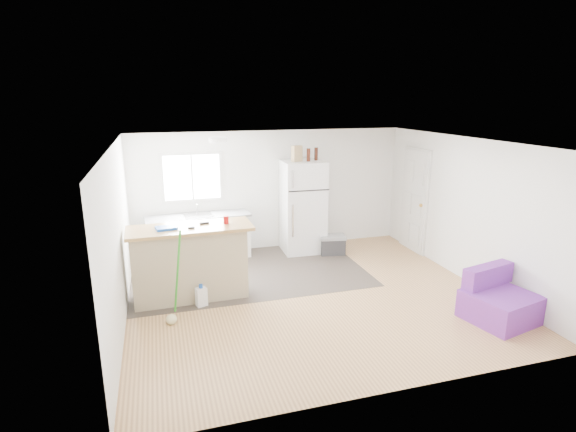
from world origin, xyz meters
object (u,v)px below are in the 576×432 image
(cooler, at_px, (332,244))
(red_cup, at_px, (226,220))
(peninsula, at_px, (190,262))
(mop, at_px, (173,307))
(cardboard_box, at_px, (297,154))
(purple_seat, at_px, (498,302))
(refrigerator, at_px, (303,207))
(bottle_right, at_px, (316,154))
(blue_tray, at_px, (166,228))
(kitchen_cabinets, at_px, (199,237))
(bottle_left, at_px, (308,155))
(cleaner_jug, at_px, (201,297))

(cooler, bearing_deg, red_cup, -141.51)
(peninsula, distance_m, mop, 0.89)
(peninsula, distance_m, cardboard_box, 3.07)
(cooler, height_order, purple_seat, purple_seat)
(purple_seat, bearing_deg, refrigerator, 103.00)
(cardboard_box, xyz_separation_m, bottle_right, (0.41, 0.04, -0.02))
(purple_seat, height_order, bottle_right, bottle_right)
(cardboard_box, bearing_deg, refrigerator, 10.38)
(blue_tray, relative_size, cardboard_box, 1.00)
(peninsula, relative_size, purple_seat, 1.85)
(kitchen_cabinets, height_order, bottle_left, bottle_left)
(kitchen_cabinets, xyz_separation_m, mop, (-0.61, -2.47, -0.21))
(bottle_left, bearing_deg, blue_tray, -150.43)
(kitchen_cabinets, xyz_separation_m, cardboard_box, (1.92, -0.12, 1.54))
(peninsula, relative_size, cleaner_jug, 5.42)
(kitchen_cabinets, distance_m, purple_seat, 5.25)
(peninsula, relative_size, bottle_right, 7.49)
(purple_seat, bearing_deg, red_cup, 137.84)
(peninsula, relative_size, red_cup, 15.60)
(purple_seat, distance_m, cardboard_box, 4.34)
(cooler, distance_m, blue_tray, 3.55)
(red_cup, xyz_separation_m, bottle_right, (2.04, 1.61, 0.75))
(kitchen_cabinets, distance_m, bottle_left, 2.62)
(kitchen_cabinets, distance_m, bottle_right, 2.77)
(kitchen_cabinets, xyz_separation_m, cleaner_jug, (-0.19, -2.07, -0.29))
(peninsula, bearing_deg, blue_tray, -176.22)
(purple_seat, bearing_deg, cooler, 98.10)
(red_cup, distance_m, bottle_right, 2.71)
(mop, bearing_deg, bottle_left, 15.58)
(peninsula, distance_m, bottle_left, 3.19)
(refrigerator, height_order, bottle_right, bottle_right)
(peninsula, height_order, cleaner_jug, peninsula)
(purple_seat, xyz_separation_m, mop, (-4.38, 1.18, -0.03))
(kitchen_cabinets, xyz_separation_m, red_cup, (0.28, -1.69, 0.76))
(refrigerator, distance_m, cardboard_box, 1.07)
(kitchen_cabinets, relative_size, bottle_left, 7.93)
(kitchen_cabinets, height_order, blue_tray, blue_tray)
(refrigerator, relative_size, bottle_left, 7.32)
(red_cup, bearing_deg, peninsula, -178.13)
(refrigerator, height_order, blue_tray, refrigerator)
(mop, height_order, red_cup, mop)
(purple_seat, xyz_separation_m, cardboard_box, (-1.85, 3.53, 1.72))
(refrigerator, relative_size, bottle_right, 7.32)
(blue_tray, bearing_deg, bottle_right, 29.41)
(refrigerator, relative_size, blue_tray, 6.10)
(kitchen_cabinets, height_order, cleaner_jug, kitchen_cabinets)
(purple_seat, relative_size, cardboard_box, 3.38)
(blue_tray, xyz_separation_m, cardboard_box, (2.53, 1.62, 0.82))
(cooler, height_order, blue_tray, blue_tray)
(red_cup, bearing_deg, cleaner_jug, -140.82)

